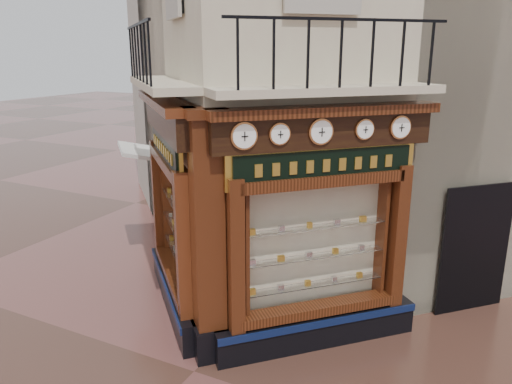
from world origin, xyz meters
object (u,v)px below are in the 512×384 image
Objects in this scene: corner_pilaster at (208,242)px; signboard_right at (324,165)px; clock_a at (244,136)px; clock_e at (400,127)px; signboard_left at (166,148)px; clock_d at (365,129)px; awning at (148,256)px; clock_c at (321,132)px; clock_b at (280,134)px.

corner_pilaster is 1.78× the size of signboard_right.
clock_a reaches higher than clock_e.
signboard_left is at bearing 146.35° from clock_e.
clock_d is 0.14× the size of signboard_right.
signboard_left is (-1.46, 1.01, 1.15)m from corner_pilaster.
awning is at bearing 96.48° from corner_pilaster.
clock_c is 2.96m from signboard_left.
awning is (-4.91, 1.92, -3.62)m from clock_c.
clock_b reaches higher than clock_d.
signboard_right reaches higher than signboard_left.
clock_e is 1.32m from signboard_right.
clock_c is at bearing 180.00° from clock_d.
clock_a is at bearing -180.00° from clock_c.
clock_b is at bearing -149.25° from signboard_left.
clock_c is at bearing -156.33° from awning.
clock_e reaches higher than signboard_right.
signboard_left is (-3.41, -0.33, -0.52)m from clock_d.
signboard_right is at bearing 8.16° from clock_b.
clock_a is at bearing -168.83° from awning.
clock_c is (1.45, 0.84, 1.67)m from corner_pilaster.
signboard_left reaches higher than awning.
corner_pilaster is 4.84m from awning.
clock_b is 0.88× the size of clock_e.
clock_e is 0.23× the size of awning.
signboard_left is (2.01, -1.75, 3.10)m from awning.
clock_d is at bearing -0.00° from clock_c.
clock_c is 1.23× the size of clock_d.
corner_pilaster reaches higher than clock_c.
clock_c is at bearing -140.14° from signboard_right.
clock_b is 1.35m from clock_d.
clock_d is 6.67m from awning.
corner_pilaster is 3.42m from clock_e.
awning is (-4.46, 2.37, -3.62)m from clock_b.
awning is at bearing 101.17° from clock_a.
signboard_right is (2.92, 0.00, 0.00)m from signboard_left.
corner_pilaster is at bearing 169.63° from clock_d.
signboard_left is (-3.85, -0.77, -0.52)m from clock_e.
awning is (-5.42, 1.41, -3.62)m from clock_d.
clock_a reaches higher than signboard_right.
clock_b is 0.15× the size of signboard_left.
clock_b is 2.59m from signboard_left.
signboard_right is at bearing 169.26° from clock_d.
clock_c is (0.45, 0.45, 0.00)m from clock_b.
corner_pilaster reaches higher than awning.
corner_pilaster is 1.98m from clock_b.
corner_pilaster reaches higher than clock_b.
corner_pilaster is at bearing 169.75° from signboard_right.
clock_b is at bearing -23.57° from corner_pilaster.
corner_pilaster is at bearing -173.52° from awning.
clock_d is 3.47m from signboard_left.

